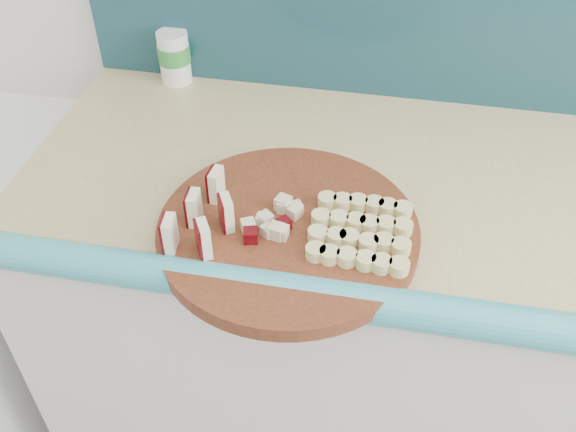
# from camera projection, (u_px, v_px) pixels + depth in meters

# --- Properties ---
(kitchen_counter) EXTENTS (2.20, 0.63, 0.91)m
(kitchen_counter) POSITION_uv_depth(u_px,v_px,m) (570.00, 366.00, 1.39)
(kitchen_counter) COLOR silver
(kitchen_counter) RESTS_ON ground
(cutting_board) EXTENTS (0.42, 0.42, 0.03)m
(cutting_board) POSITION_uv_depth(u_px,v_px,m) (288.00, 231.00, 1.02)
(cutting_board) COLOR #421C0E
(cutting_board) RESTS_ON kitchen_counter
(apple_wedges) EXTENTS (0.09, 0.16, 0.06)m
(apple_wedges) POSITION_uv_depth(u_px,v_px,m) (202.00, 215.00, 0.99)
(apple_wedges) COLOR beige
(apple_wedges) RESTS_ON cutting_board
(apple_chunks) EXTENTS (0.06, 0.07, 0.02)m
(apple_chunks) POSITION_uv_depth(u_px,v_px,m) (271.00, 218.00, 1.01)
(apple_chunks) COLOR beige
(apple_chunks) RESTS_ON cutting_board
(banana_slices) EXTENTS (0.16, 0.16, 0.02)m
(banana_slices) POSITION_uv_depth(u_px,v_px,m) (361.00, 231.00, 0.99)
(banana_slices) COLOR #D3C981
(banana_slices) RESTS_ON cutting_board
(canister) EXTENTS (0.07, 0.07, 0.11)m
(canister) POSITION_uv_depth(u_px,v_px,m) (174.00, 56.00, 1.36)
(canister) COLOR white
(canister) RESTS_ON kitchen_counter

